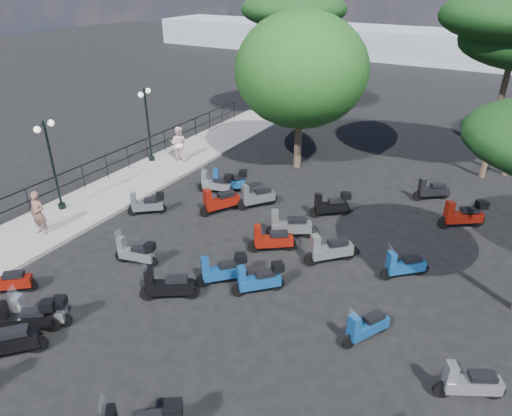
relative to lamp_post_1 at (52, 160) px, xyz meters
The scene contains 32 objects.
ground 7.64m from the lamp_post_1, 13.27° to the right, with size 120.00×120.00×0.00m, color black.
sidewalk 2.62m from the lamp_post_1, 65.32° to the left, with size 3.00×30.00×0.15m, color slate.
railing 1.89m from the lamp_post_1, 121.62° to the left, with size 0.04×26.04×1.10m.
lamp_post_1 is the anchor object (origin of this frame).
lamp_post_2 5.86m from the lamp_post_1, 93.81° to the left, with size 0.52×1.04×3.66m.
woman 2.33m from the lamp_post_1, 59.39° to the right, with size 0.60×0.40×1.66m, color brown.
pedestrian_far 6.77m from the lamp_post_1, 82.97° to the left, with size 0.85×0.66×1.75m, color silver.
scooter_1 7.44m from the lamp_post_1, 45.94° to the right, with size 1.47×1.15×1.36m.
scooter_2 5.63m from the lamp_post_1, 56.05° to the right, with size 1.30×1.12×1.29m.
scooter_3 3.97m from the lamp_post_1, 25.81° to the left, with size 1.28×1.09×1.22m.
scooter_4 6.67m from the lamp_post_1, 28.86° to the left, with size 1.07×1.67×1.48m.
scooter_5 7.16m from the lamp_post_1, 45.17° to the left, with size 1.60×1.03×1.40m.
scooter_7 7.26m from the lamp_post_1, 43.41° to the right, with size 1.50×0.99×1.32m.
scooter_8 8.26m from the lamp_post_1, 48.75° to the right, with size 1.37×1.45×1.50m.
scooter_9 5.72m from the lamp_post_1, 13.96° to the right, with size 1.53×0.62×1.23m.
scooter_10 6.61m from the lamp_post_1, 45.13° to the left, with size 1.58×0.68×1.28m.
scooter_11 8.12m from the lamp_post_1, 32.51° to the left, with size 1.15×1.48×1.40m.
scooter_14 7.90m from the lamp_post_1, 16.65° to the right, with size 1.55×1.08×1.41m.
scooter_15 9.73m from the lamp_post_1, ahead, with size 1.28×1.28×1.32m.
scooter_16 9.11m from the lamp_post_1, 10.52° to the left, with size 1.44×1.10×1.36m.
scooter_17 11.00m from the lamp_post_1, 27.83° to the left, with size 1.37×1.20×1.33m.
scooter_21 11.10m from the lamp_post_1, 10.42° to the left, with size 1.36×1.39×1.46m.
scooter_22 9.49m from the lamp_post_1, 17.15° to the left, with size 1.61×1.09×1.46m.
scooter_23 15.49m from the lamp_post_1, 33.94° to the left, with size 1.36×1.08×1.30m.
scooter_26 15.76m from the lamp_post_1, ahead, with size 1.50×0.92×1.31m.
scooter_27 13.14m from the lamp_post_1, ahead, with size 0.91×1.46×1.28m.
scooter_28 13.47m from the lamp_post_1, 10.31° to the left, with size 1.25×1.18×1.29m.
scooter_29 15.86m from the lamp_post_1, 25.22° to the left, with size 1.59×1.21×1.46m.
scooter_30 8.55m from the lamp_post_1, ahead, with size 1.28×1.28×1.32m.
broadleaf_tree 11.32m from the lamp_post_1, 55.81° to the left, with size 6.11×6.11×7.31m.
pine_2 16.55m from the lamp_post_1, 80.78° to the left, with size 6.17×6.17×7.81m.
distant_hills 43.91m from the lamp_post_1, 80.68° to the left, with size 70.00×8.00×3.00m, color gray.
Camera 1 is at (7.94, -8.60, 8.78)m, focal length 32.00 mm.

